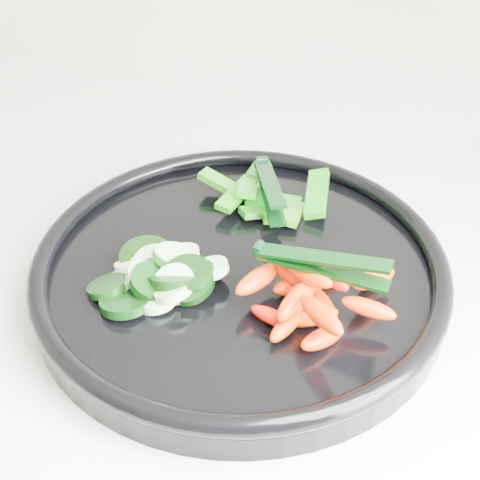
% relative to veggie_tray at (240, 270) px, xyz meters
% --- Properties ---
extents(veggie_tray, '(0.47, 0.47, 0.04)m').
position_rel_veggie_tray_xyz_m(veggie_tray, '(0.00, 0.00, 0.00)').
color(veggie_tray, black).
rests_on(veggie_tray, counter).
extents(cucumber_pile, '(0.12, 0.12, 0.04)m').
position_rel_veggie_tray_xyz_m(cucumber_pile, '(-0.06, -0.04, 0.01)').
color(cucumber_pile, black).
rests_on(cucumber_pile, veggie_tray).
extents(carrot_pile, '(0.14, 0.14, 0.05)m').
position_rel_veggie_tray_xyz_m(carrot_pile, '(0.08, -0.02, 0.02)').
color(carrot_pile, '#F74400').
rests_on(carrot_pile, veggie_tray).
extents(pepper_pile, '(0.14, 0.10, 0.04)m').
position_rel_veggie_tray_xyz_m(pepper_pile, '(-0.02, 0.10, 0.01)').
color(pepper_pile, '#186109').
rests_on(pepper_pile, veggie_tray).
extents(tong_carrot, '(0.11, 0.02, 0.02)m').
position_rel_veggie_tray_xyz_m(tong_carrot, '(0.08, -0.02, 0.05)').
color(tong_carrot, black).
rests_on(tong_carrot, carrot_pile).
extents(tong_pepper, '(0.07, 0.10, 0.02)m').
position_rel_veggie_tray_xyz_m(tong_pepper, '(-0.01, 0.10, 0.03)').
color(tong_pepper, black).
rests_on(tong_pepper, pepper_pile).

